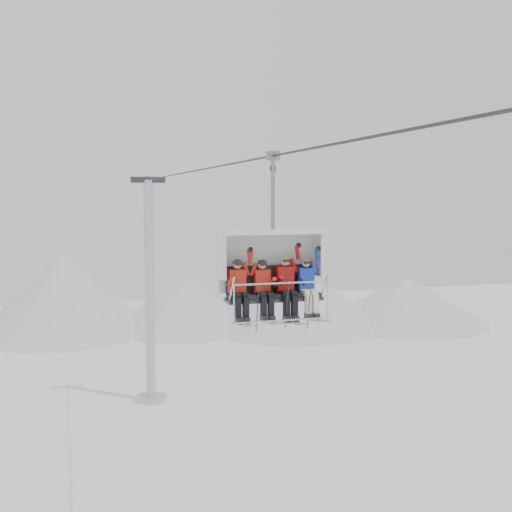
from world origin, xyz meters
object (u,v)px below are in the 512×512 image
object	(u,v)px
skier_far_right	(307,285)
chairlift_carrier	(271,263)
skier_far_left	(238,287)
lift_tower_right	(150,306)
skier_center_left	(263,287)
skier_center_right	(286,284)

from	to	relation	value
skier_far_right	chairlift_carrier	bearing A→B (deg)	158.95
chairlift_carrier	skier_far_right	bearing A→B (deg)	-21.05
skier_far_left	skier_far_right	xyz separation A→B (m)	(1.74, -0.00, -0.01)
chairlift_carrier	skier_far_left	world-z (taller)	chairlift_carrier
lift_tower_right	chairlift_carrier	size ratio (longest dim) A/B	3.38
skier_center_left	skier_far_right	distance (m)	1.12
skier_far_left	skier_far_right	size ratio (longest dim) A/B	1.00
skier_center_left	skier_center_right	xyz separation A→B (m)	(0.58, 0.01, 0.04)
skier_center_left	skier_center_right	bearing A→B (deg)	1.07
chairlift_carrier	skier_far_right	world-z (taller)	chairlift_carrier
chairlift_carrier	skier_far_right	distance (m)	1.02
chairlift_carrier	skier_center_left	bearing A→B (deg)	-133.12
skier_center_right	skier_far_right	world-z (taller)	skier_center_right
lift_tower_right	skier_far_right	distance (m)	24.01
skier_far_right	lift_tower_right	bearing A→B (deg)	92.00
chairlift_carrier	skier_center_right	size ratio (longest dim) A/B	2.36
lift_tower_right	skier_far_right	size ratio (longest dim) A/B	7.99
chairlift_carrier	skier_center_left	world-z (taller)	chairlift_carrier
skier_center_left	chairlift_carrier	bearing A→B (deg)	46.88
skier_far_right	skier_center_left	bearing A→B (deg)	-179.92
chairlift_carrier	skier_far_right	size ratio (longest dim) A/B	2.36
skier_far_left	chairlift_carrier	bearing A→B (deg)	18.99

